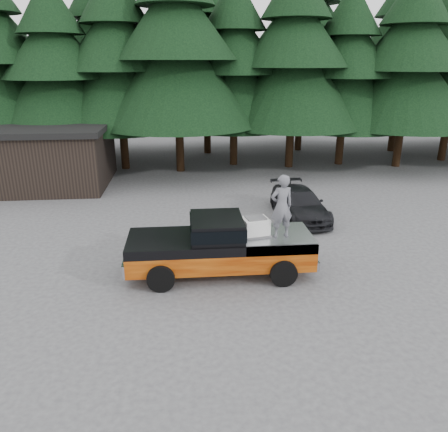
{
  "coord_description": "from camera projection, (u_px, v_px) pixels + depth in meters",
  "views": [
    {
      "loc": [
        -0.74,
        -12.32,
        6.52
      ],
      "look_at": [
        0.4,
        0.0,
        2.1
      ],
      "focal_mm": 35.0,
      "sensor_mm": 36.0,
      "label": 1
    }
  ],
  "objects": [
    {
      "name": "utility_building",
      "position": [
        32.0,
        155.0,
        23.73
      ],
      "size": [
        8.4,
        6.4,
        3.3
      ],
      "color": "black",
      "rests_on": "ground"
    },
    {
      "name": "air_compressor",
      "position": [
        255.0,
        227.0,
        13.66
      ],
      "size": [
        0.9,
        0.79,
        0.54
      ],
      "primitive_type": "cube",
      "rotation": [
        0.0,
        0.0,
        0.2
      ],
      "color": "white",
      "rests_on": "pickup_truck"
    },
    {
      "name": "truck_cab",
      "position": [
        217.0,
        226.0,
        13.63
      ],
      "size": [
        1.66,
        1.9,
        0.59
      ],
      "primitive_type": "cube",
      "color": "black",
      "rests_on": "pickup_truck"
    },
    {
      "name": "treeline",
      "position": [
        199.0,
        40.0,
        27.38
      ],
      "size": [
        60.15,
        16.05,
        17.5
      ],
      "color": "black",
      "rests_on": "ground"
    },
    {
      "name": "pickup_truck",
      "position": [
        220.0,
        254.0,
        13.96
      ],
      "size": [
        6.0,
        2.04,
        1.33
      ],
      "primitive_type": null,
      "color": "#C56315",
      "rests_on": "ground"
    },
    {
      "name": "parked_car",
      "position": [
        300.0,
        204.0,
        19.0
      ],
      "size": [
        2.12,
        4.49,
        1.27
      ],
      "primitive_type": "imported",
      "rotation": [
        0.0,
        0.0,
        0.08
      ],
      "color": "black",
      "rests_on": "ground"
    },
    {
      "name": "man_on_bed",
      "position": [
        282.0,
        206.0,
        13.29
      ],
      "size": [
        0.82,
        0.63,
        1.99
      ],
      "primitive_type": "imported",
      "rotation": [
        0.0,
        0.0,
        3.37
      ],
      "color": "slate",
      "rests_on": "pickup_truck"
    },
    {
      "name": "ground",
      "position": [
        212.0,
        279.0,
        13.81
      ],
      "size": [
        120.0,
        120.0,
        0.0
      ],
      "primitive_type": "plane",
      "color": "#464648",
      "rests_on": "ground"
    }
  ]
}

